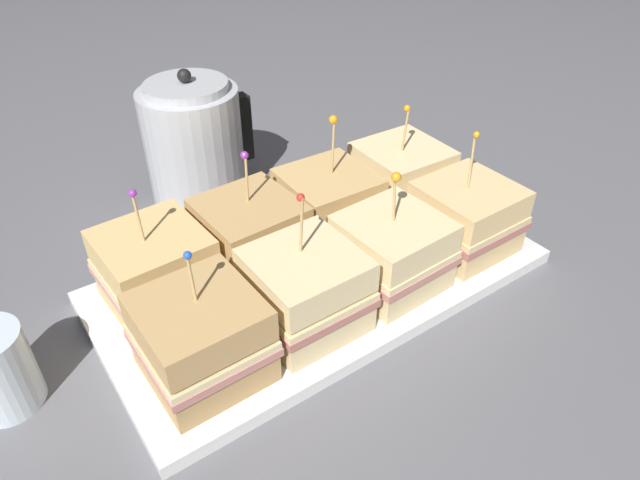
# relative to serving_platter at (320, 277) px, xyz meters

# --- Properties ---
(ground_plane) EXTENTS (6.00, 6.00, 0.00)m
(ground_plane) POSITION_rel_serving_platter_xyz_m (0.00, 0.00, -0.01)
(ground_plane) COLOR slate
(serving_platter) EXTENTS (0.56, 0.29, 0.02)m
(serving_platter) POSITION_rel_serving_platter_xyz_m (0.00, 0.00, 0.00)
(serving_platter) COLOR white
(serving_platter) RESTS_ON ground_plane
(sandwich_front_far_left) EXTENTS (0.12, 0.12, 0.15)m
(sandwich_front_far_left) POSITION_rel_serving_platter_xyz_m (-0.19, -0.07, 0.06)
(sandwich_front_far_left) COLOR tan
(sandwich_front_far_left) RESTS_ON serving_platter
(sandwich_front_center_left) EXTENTS (0.12, 0.12, 0.17)m
(sandwich_front_center_left) POSITION_rel_serving_platter_xyz_m (-0.07, -0.07, 0.06)
(sandwich_front_center_left) COLOR beige
(sandwich_front_center_left) RESTS_ON serving_platter
(sandwich_front_center_right) EXTENTS (0.13, 0.13, 0.16)m
(sandwich_front_center_right) POSITION_rel_serving_platter_xyz_m (0.06, -0.07, 0.06)
(sandwich_front_center_right) COLOR beige
(sandwich_front_center_right) RESTS_ON serving_platter
(sandwich_front_far_right) EXTENTS (0.12, 0.12, 0.17)m
(sandwich_front_far_right) POSITION_rel_serving_platter_xyz_m (0.19, -0.07, 0.06)
(sandwich_front_far_right) COLOR #DBB77A
(sandwich_front_far_right) RESTS_ON serving_platter
(sandwich_back_far_left) EXTENTS (0.13, 0.13, 0.16)m
(sandwich_back_far_left) POSITION_rel_serving_platter_xyz_m (-0.19, 0.07, 0.06)
(sandwich_back_far_left) COLOR tan
(sandwich_back_far_left) RESTS_ON serving_platter
(sandwich_back_center_left) EXTENTS (0.13, 0.13, 0.16)m
(sandwich_back_center_left) POSITION_rel_serving_platter_xyz_m (-0.07, 0.06, 0.06)
(sandwich_back_center_left) COLOR tan
(sandwich_back_center_left) RESTS_ON serving_platter
(sandwich_back_center_right) EXTENTS (0.13, 0.13, 0.18)m
(sandwich_back_center_right) POSITION_rel_serving_platter_xyz_m (0.06, 0.07, 0.06)
(sandwich_back_center_right) COLOR tan
(sandwich_back_center_right) RESTS_ON serving_platter
(sandwich_back_far_right) EXTENTS (0.12, 0.12, 0.17)m
(sandwich_back_far_right) POSITION_rel_serving_platter_xyz_m (0.19, 0.06, 0.06)
(sandwich_back_far_right) COLOR beige
(sandwich_back_far_right) RESTS_ON serving_platter
(kettle_steel) EXTENTS (0.17, 0.15, 0.21)m
(kettle_steel) POSITION_rel_serving_platter_xyz_m (-0.03, 0.29, 0.08)
(kettle_steel) COLOR #B7BABF
(kettle_steel) RESTS_ON ground_plane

